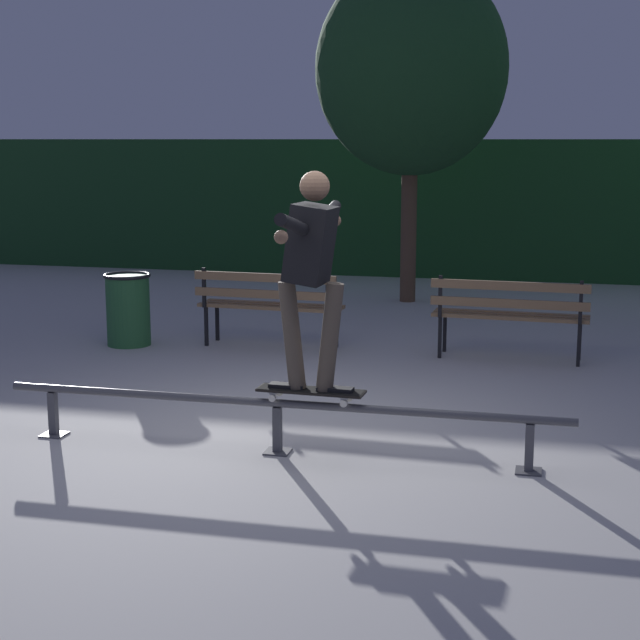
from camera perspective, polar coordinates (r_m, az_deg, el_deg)
The scene contains 9 objects.
ground_plane at distance 7.48m, azimuth -1.91°, elevation -7.10°, with size 90.00×90.00×0.00m, color #ADAAA8.
hedge_backdrop at distance 16.66m, azimuth 7.03°, elevation 6.55°, with size 24.00×1.20×2.26m, color #193D1E.
grind_rail at distance 7.13m, azimuth -2.51°, elevation -5.33°, with size 4.24×0.18×0.40m.
skateboard at distance 7.03m, azimuth -0.53°, elevation -4.19°, with size 0.79×0.23×0.09m.
skateboarder at distance 6.85m, azimuth -0.52°, elevation 3.40°, with size 0.62×1.41×1.56m.
park_bench_leftmost at distance 10.64m, azimuth -3.03°, elevation 1.18°, with size 1.62×0.49×0.88m.
park_bench_left_center at distance 10.22m, azimuth 11.02°, elevation 0.60°, with size 1.62×0.49×0.88m.
tree_behind_benches at distance 13.73m, azimuth 5.35°, elevation 14.36°, with size 2.62×2.62×4.64m.
trash_can at distance 11.03m, azimuth -11.14°, elevation 0.66°, with size 0.52×0.52×0.80m.
Camera 1 is at (1.92, -6.86, 2.26)m, focal length 54.81 mm.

